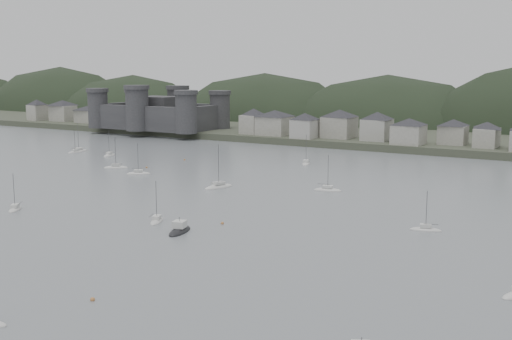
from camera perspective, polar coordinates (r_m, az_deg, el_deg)
The scene contains 7 objects.
ground at distance 114.50m, azimuth -19.79°, elevation -8.16°, with size 900.00×900.00×0.00m, color slate.
far_shore_land at distance 374.81m, azimuth 17.52°, elevation 3.96°, with size 900.00×250.00×3.00m, color #383D2D.
forested_ridge at distance 350.28m, azimuth 17.22°, elevation 1.53°, with size 851.55×103.94×102.57m.
castle at distance 323.12m, azimuth -8.84°, elevation 5.18°, with size 66.00×43.00×20.00m.
moored_fleet at distance 163.94m, azimuth -0.68°, elevation -2.37°, with size 241.52×154.63×13.13m.
motor_launch_far at distance 130.06m, azimuth -6.93°, elevation -5.48°, with size 5.17×9.13×4.05m.
mooring_buoys at distance 154.77m, azimuth -4.23°, elevation -3.11°, with size 173.21×124.71×0.70m.
Camera 1 is at (85.51, -68.55, 33.15)m, focal length 44.16 mm.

